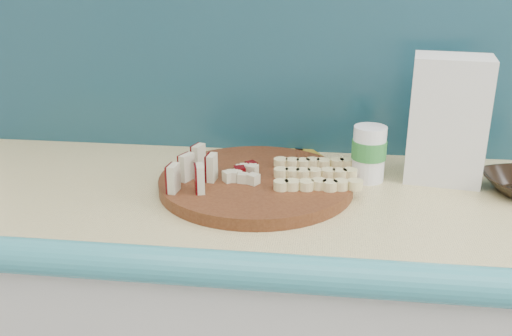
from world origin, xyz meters
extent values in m
cube|color=#DBC680|center=(0.10, 1.50, 0.90)|extent=(2.20, 0.60, 0.03)
cube|color=teal|center=(0.10, 1.20, 0.90)|extent=(2.20, 0.06, 0.03)
cube|color=teal|center=(0.10, 1.79, 1.16)|extent=(2.20, 0.02, 0.50)
cylinder|color=#3E1C0D|center=(-0.28, 1.53, 0.92)|extent=(0.44, 0.44, 0.03)
cube|color=beige|center=(-0.43, 1.43, 0.96)|extent=(0.02, 0.04, 0.06)
cube|color=#410407|center=(-0.44, 1.43, 0.96)|extent=(0.01, 0.03, 0.06)
cube|color=beige|center=(-0.42, 1.49, 0.96)|extent=(0.02, 0.04, 0.06)
cube|color=#410407|center=(-0.43, 1.49, 0.96)|extent=(0.01, 0.03, 0.06)
cube|color=beige|center=(-0.41, 1.56, 0.96)|extent=(0.02, 0.04, 0.06)
cube|color=#410407|center=(-0.41, 1.56, 0.96)|extent=(0.01, 0.03, 0.06)
cube|color=beige|center=(-0.38, 1.44, 0.96)|extent=(0.02, 0.04, 0.06)
cube|color=#410407|center=(-0.39, 1.44, 0.96)|extent=(0.01, 0.03, 0.06)
cube|color=beige|center=(-0.37, 1.50, 0.96)|extent=(0.02, 0.04, 0.06)
cube|color=#410407|center=(-0.37, 1.50, 0.96)|extent=(0.01, 0.03, 0.06)
cube|color=beige|center=(-0.30, 1.53, 0.95)|extent=(0.02, 0.02, 0.02)
cube|color=beige|center=(-0.29, 1.54, 0.95)|extent=(0.02, 0.02, 0.02)
cube|color=#410407|center=(-0.30, 1.55, 0.95)|extent=(0.02, 0.02, 0.02)
cube|color=beige|center=(-0.31, 1.54, 0.95)|extent=(0.02, 0.02, 0.02)
cube|color=beige|center=(-0.32, 1.54, 0.95)|extent=(0.02, 0.02, 0.02)
cube|color=beige|center=(-0.33, 1.53, 0.95)|extent=(0.02, 0.02, 0.02)
cube|color=beige|center=(-0.31, 1.52, 0.95)|extent=(0.02, 0.02, 0.02)
cube|color=beige|center=(-0.32, 1.51, 0.95)|extent=(0.02, 0.02, 0.02)
cube|color=#410407|center=(-0.30, 1.50, 0.95)|extent=(0.02, 0.02, 0.02)
cube|color=beige|center=(-0.30, 1.51, 0.95)|extent=(0.02, 0.02, 0.02)
cube|color=beige|center=(-0.28, 1.52, 0.95)|extent=(0.02, 0.02, 0.02)
cylinder|color=beige|center=(-0.22, 1.47, 0.94)|extent=(0.03, 0.03, 0.02)
cylinder|color=beige|center=(-0.20, 1.48, 0.94)|extent=(0.03, 0.03, 0.02)
cylinder|color=beige|center=(-0.18, 1.48, 0.94)|extent=(0.03, 0.03, 0.02)
cylinder|color=beige|center=(-0.15, 1.48, 0.94)|extent=(0.03, 0.03, 0.02)
cylinder|color=beige|center=(-0.13, 1.48, 0.94)|extent=(0.03, 0.03, 0.02)
cylinder|color=beige|center=(-0.10, 1.49, 0.94)|extent=(0.03, 0.03, 0.02)
cylinder|color=beige|center=(-0.08, 1.49, 0.94)|extent=(0.03, 0.03, 0.02)
cylinder|color=beige|center=(-0.23, 1.53, 0.94)|extent=(0.03, 0.03, 0.02)
cylinder|color=beige|center=(-0.21, 1.54, 0.94)|extent=(0.03, 0.03, 0.02)
cylinder|color=beige|center=(-0.18, 1.54, 0.94)|extent=(0.03, 0.03, 0.02)
cylinder|color=beige|center=(-0.16, 1.54, 0.94)|extent=(0.03, 0.03, 0.02)
cylinder|color=beige|center=(-0.13, 1.54, 0.94)|extent=(0.03, 0.03, 0.02)
cylinder|color=beige|center=(-0.11, 1.55, 0.94)|extent=(0.03, 0.03, 0.02)
cylinder|color=beige|center=(-0.09, 1.55, 0.94)|extent=(0.03, 0.03, 0.02)
cylinder|color=beige|center=(-0.24, 1.59, 0.94)|extent=(0.03, 0.03, 0.02)
cylinder|color=beige|center=(-0.21, 1.60, 0.94)|extent=(0.03, 0.03, 0.02)
cylinder|color=beige|center=(-0.19, 1.60, 0.94)|extent=(0.03, 0.03, 0.02)
cylinder|color=beige|center=(-0.16, 1.60, 0.94)|extent=(0.03, 0.03, 0.02)
cylinder|color=beige|center=(-0.14, 1.60, 0.94)|extent=(0.03, 0.03, 0.02)
cylinder|color=beige|center=(-0.12, 1.61, 0.94)|extent=(0.03, 0.03, 0.02)
cylinder|color=beige|center=(-0.09, 1.61, 0.94)|extent=(0.03, 0.03, 0.02)
cube|color=white|center=(0.11, 1.63, 1.04)|extent=(0.17, 0.13, 0.27)
cylinder|color=white|center=(-0.05, 1.61, 0.97)|extent=(0.07, 0.07, 0.12)
cylinder|color=#318739|center=(-0.05, 1.61, 0.98)|extent=(0.07, 0.07, 0.04)
cube|color=gold|center=(-0.22, 1.69, 0.91)|extent=(0.05, 0.18, 0.01)
cube|color=gold|center=(-0.15, 1.71, 0.91)|extent=(0.12, 0.17, 0.01)
cube|color=gold|center=(-0.10, 1.68, 0.91)|extent=(0.17, 0.12, 0.01)
camera|label=1|loc=(-0.14, 0.44, 1.37)|focal=40.00mm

